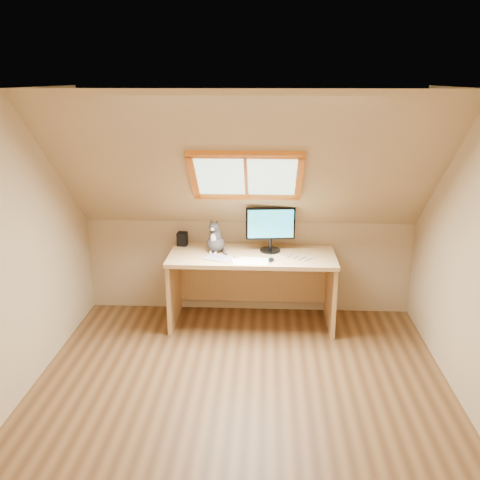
{
  "coord_description": "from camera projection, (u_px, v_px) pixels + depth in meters",
  "views": [
    {
      "loc": [
        0.2,
        -3.74,
        2.48
      ],
      "look_at": [
        -0.05,
        1.0,
        1.03
      ],
      "focal_mm": 40.0,
      "sensor_mm": 36.0,
      "label": 1
    }
  ],
  "objects": [
    {
      "name": "desk",
      "position": [
        252.0,
        273.0,
        5.53
      ],
      "size": [
        1.68,
        0.73,
        0.77
      ],
      "color": "tan",
      "rests_on": "ground"
    },
    {
      "name": "cat",
      "position": [
        215.0,
        240.0,
        5.44
      ],
      "size": [
        0.24,
        0.27,
        0.35
      ],
      "color": "#413C3A",
      "rests_on": "desk"
    },
    {
      "name": "papers",
      "position": [
        245.0,
        262.0,
        5.15
      ],
      "size": [
        0.33,
        0.27,
        0.0
      ],
      "color": "white",
      "rests_on": "desk"
    },
    {
      "name": "ground",
      "position": [
        240.0,
        398.0,
        4.3
      ],
      "size": [
        3.5,
        3.5,
        0.0
      ],
      "primitive_type": "plane",
      "color": "brown",
      "rests_on": "ground"
    },
    {
      "name": "graphics_tablet",
      "position": [
        219.0,
        258.0,
        5.26
      ],
      "size": [
        0.3,
        0.26,
        0.01
      ],
      "primitive_type": "cube",
      "rotation": [
        0.0,
        0.0,
        -0.34
      ],
      "color": "#B2B2B7",
      "rests_on": "desk"
    },
    {
      "name": "mouse",
      "position": [
        271.0,
        260.0,
        5.18
      ],
      "size": [
        0.07,
        0.11,
        0.03
      ],
      "primitive_type": "ellipsoid",
      "rotation": [
        0.0,
        0.0,
        -0.14
      ],
      "color": "black",
      "rests_on": "desk"
    },
    {
      "name": "cables",
      "position": [
        290.0,
        258.0,
        5.26
      ],
      "size": [
        0.51,
        0.26,
        0.01
      ],
      "color": "silver",
      "rests_on": "desk"
    },
    {
      "name": "room_shell",
      "position": [
        239.0,
        231.0,
        3.8
      ],
      "size": [
        3.52,
        3.52,
        2.41
      ],
      "color": "tan",
      "rests_on": "ground"
    },
    {
      "name": "desk_speaker",
      "position": [
        182.0,
        239.0,
        5.65
      ],
      "size": [
        0.11,
        0.11,
        0.14
      ],
      "primitive_type": "cube",
      "rotation": [
        0.0,
        0.0,
        -0.11
      ],
      "color": "black",
      "rests_on": "desk"
    },
    {
      "name": "monitor",
      "position": [
        270.0,
        226.0,
        5.4
      ],
      "size": [
        0.5,
        0.21,
        0.46
      ],
      "color": "black",
      "rests_on": "desk"
    }
  ]
}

